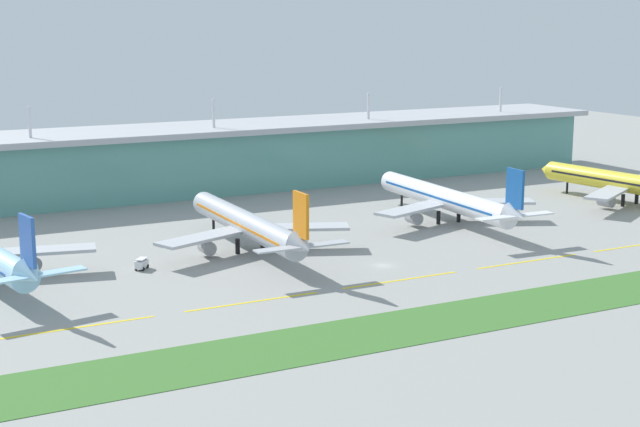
# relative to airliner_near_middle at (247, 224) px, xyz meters

# --- Properties ---
(ground_plane) EXTENTS (600.00, 600.00, 0.00)m
(ground_plane) POSITION_rel_airliner_near_middle_xyz_m (21.44, -26.59, -6.45)
(ground_plane) COLOR gray
(terminal_building) EXTENTS (288.00, 34.00, 29.75)m
(terminal_building) POSITION_rel_airliner_near_middle_xyz_m (21.44, 81.47, 4.12)
(terminal_building) COLOR #5B9E93
(terminal_building) RESTS_ON ground
(airliner_near_middle) EXTENTS (48.80, 67.94, 18.90)m
(airliner_near_middle) POSITION_rel_airliner_near_middle_xyz_m (0.00, 0.00, 0.00)
(airliner_near_middle) COLOR #ADB2BC
(airliner_near_middle) RESTS_ON ground
(airliner_far_middle) EXTENTS (48.75, 70.24, 18.90)m
(airliner_far_middle) POSITION_rel_airliner_near_middle_xyz_m (60.58, 5.39, 0.00)
(airliner_far_middle) COLOR white
(airliner_far_middle) RESTS_ON ground
(airliner_farthest) EXTENTS (48.38, 65.61, 18.90)m
(airliner_farthest) POSITION_rel_airliner_near_middle_xyz_m (122.50, 1.37, -0.00)
(airliner_farthest) COLOR yellow
(airliner_farthest) RESTS_ON ground
(taxiway_stripe_west) EXTENTS (28.00, 0.70, 0.04)m
(taxiway_stripe_west) POSITION_rel_airliner_near_middle_xyz_m (-49.56, -38.67, -6.43)
(taxiway_stripe_west) COLOR yellow
(taxiway_stripe_west) RESTS_ON ground
(taxiway_stripe_mid_west) EXTENTS (28.00, 0.70, 0.04)m
(taxiway_stripe_mid_west) POSITION_rel_airliner_near_middle_xyz_m (-15.56, -38.67, -6.43)
(taxiway_stripe_mid_west) COLOR yellow
(taxiway_stripe_mid_west) RESTS_ON ground
(taxiway_stripe_centre) EXTENTS (28.00, 0.70, 0.04)m
(taxiway_stripe_centre) POSITION_rel_airliner_near_middle_xyz_m (18.44, -38.67, -6.43)
(taxiway_stripe_centre) COLOR yellow
(taxiway_stripe_centre) RESTS_ON ground
(taxiway_stripe_mid_east) EXTENTS (28.00, 0.70, 0.04)m
(taxiway_stripe_mid_east) POSITION_rel_airliner_near_middle_xyz_m (52.44, -38.67, -6.43)
(taxiway_stripe_mid_east) COLOR yellow
(taxiway_stripe_mid_east) RESTS_ON ground
(taxiway_stripe_east) EXTENTS (28.00, 0.70, 0.04)m
(taxiway_stripe_east) POSITION_rel_airliner_near_middle_xyz_m (86.44, -38.67, -6.43)
(taxiway_stripe_east) COLOR yellow
(taxiway_stripe_east) RESTS_ON ground
(grass_verge) EXTENTS (300.00, 18.00, 0.10)m
(grass_verge) POSITION_rel_airliner_near_middle_xyz_m (21.44, -65.62, -6.40)
(grass_verge) COLOR #3D702D
(grass_verge) RESTS_ON ground
(baggage_cart) EXTENTS (3.72, 3.91, 2.48)m
(baggage_cart) POSITION_rel_airliner_near_middle_xyz_m (-27.40, -4.72, -5.19)
(baggage_cart) COLOR silver
(baggage_cart) RESTS_ON ground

